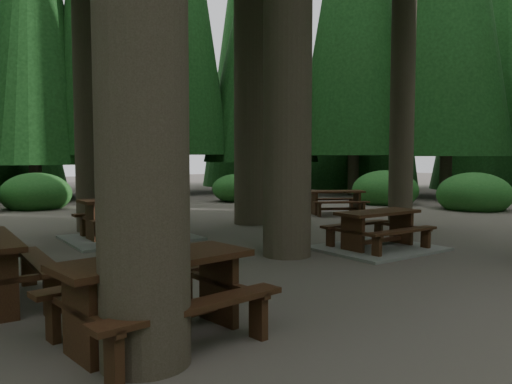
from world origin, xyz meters
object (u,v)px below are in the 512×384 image
picnic_table_c (130,225)px  picnic_table_e (156,285)px  picnic_table_d (336,199)px  picnic_table_a (378,237)px

picnic_table_c → picnic_table_e: picnic_table_c is taller
picnic_table_d → picnic_table_c: bearing=-145.6°
picnic_table_e → picnic_table_a: bearing=12.8°
picnic_table_a → picnic_table_d: bearing=53.2°
picnic_table_e → picnic_table_c: bearing=64.0°
picnic_table_c → picnic_table_e: 6.09m
picnic_table_c → picnic_table_a: bearing=-47.9°
picnic_table_d → picnic_table_e: picnic_table_e is taller
picnic_table_a → picnic_table_e: (-5.12, -2.34, 0.29)m
picnic_table_a → picnic_table_c: size_ratio=0.86×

